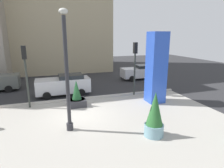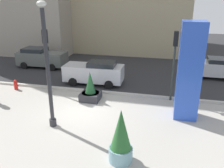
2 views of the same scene
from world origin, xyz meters
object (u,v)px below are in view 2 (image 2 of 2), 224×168
at_px(potted_plant_by_pillar, 121,138).
at_px(fire_hydrant, 16,85).
at_px(traffic_light_far_side, 46,51).
at_px(car_curb_west, 42,57).
at_px(art_pillar_blue, 189,72).
at_px(car_passing_lane, 94,72).
at_px(lamp_post, 48,71).
at_px(car_curb_east, 212,67).
at_px(traffic_light_corner, 174,55).
at_px(potted_plant_near_left, 90,90).

relative_size(potted_plant_by_pillar, fire_hydrant, 3.14).
bearing_deg(traffic_light_far_side, fire_hydrant, -175.29).
bearing_deg(car_curb_west, art_pillar_blue, -29.53).
height_order(car_passing_lane, car_curb_west, car_curb_west).
bearing_deg(car_passing_lane, art_pillar_blue, -31.34).
relative_size(potted_plant_by_pillar, car_curb_west, 0.52).
bearing_deg(lamp_post, car_curb_east, 48.22).
distance_m(lamp_post, potted_plant_by_pillar, 4.89).
distance_m(traffic_light_corner, car_curb_west, 13.21).
bearing_deg(car_passing_lane, car_curb_east, 22.28).
distance_m(potted_plant_near_left, fire_hydrant, 5.89).
xyz_separation_m(traffic_light_far_side, car_curb_east, (11.64, 6.01, -2.09)).
bearing_deg(traffic_light_corner, car_curb_east, 59.66).
distance_m(fire_hydrant, car_curb_west, 5.90).
relative_size(car_passing_lane, car_curb_east, 1.07).
xyz_separation_m(potted_plant_by_pillar, traffic_light_corner, (1.99, 6.78, 1.94)).
xyz_separation_m(traffic_light_far_side, traffic_light_corner, (8.39, 0.45, 0.09)).
relative_size(traffic_light_corner, car_curb_east, 1.06).
height_order(fire_hydrant, car_curb_west, car_curb_west).
height_order(traffic_light_far_side, car_curb_west, traffic_light_far_side).
xyz_separation_m(traffic_light_corner, car_passing_lane, (-5.77, 1.86, -2.12)).
distance_m(potted_plant_by_pillar, car_curb_east, 13.41).
distance_m(art_pillar_blue, potted_plant_by_pillar, 5.64).
relative_size(art_pillar_blue, car_curb_east, 1.26).
bearing_deg(car_curb_east, lamp_post, -131.78).
bearing_deg(potted_plant_near_left, car_curb_east, 38.88).
bearing_deg(car_curb_east, car_curb_west, -178.34).
xyz_separation_m(lamp_post, art_pillar_blue, (6.79, 2.68, -0.40)).
relative_size(potted_plant_by_pillar, car_passing_lane, 0.52).
height_order(fire_hydrant, traffic_light_corner, traffic_light_corner).
distance_m(art_pillar_blue, traffic_light_far_side, 9.32).
bearing_deg(potted_plant_by_pillar, lamp_post, 153.80).
xyz_separation_m(potted_plant_near_left, car_curb_west, (-6.89, 6.30, 0.23)).
distance_m(potted_plant_by_pillar, fire_hydrant, 10.89).
bearing_deg(car_curb_west, car_curb_east, 1.66).
distance_m(potted_plant_by_pillar, car_curb_west, 15.55).
height_order(potted_plant_by_pillar, car_passing_lane, potted_plant_by_pillar).
distance_m(lamp_post, potted_plant_near_left, 4.42).
height_order(lamp_post, car_curb_east, lamp_post).
distance_m(art_pillar_blue, potted_plant_near_left, 6.27).
relative_size(art_pillar_blue, potted_plant_near_left, 2.73).
distance_m(lamp_post, fire_hydrant, 7.00).
bearing_deg(traffic_light_corner, fire_hydrant, -176.55).
distance_m(lamp_post, traffic_light_corner, 7.69).
relative_size(potted_plant_near_left, car_curb_east, 0.46).
height_order(fire_hydrant, car_curb_east, car_curb_east).
bearing_deg(car_curb_west, lamp_post, -58.88).
distance_m(potted_plant_near_left, car_curb_west, 9.34).
xyz_separation_m(potted_plant_by_pillar, potted_plant_near_left, (-3.12, 5.60, -0.40)).
bearing_deg(car_curb_east, potted_plant_by_pillar, -113.00).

